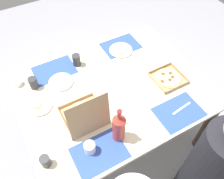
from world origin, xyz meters
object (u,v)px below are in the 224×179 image
(soda_bottle, at_px, (119,127))
(diner_left_seat, at_px, (208,168))
(pizza_box_corner_right, at_px, (168,78))
(pizza_box_center, at_px, (85,116))
(cup_spare, at_px, (45,161))
(plate_far_right, at_px, (61,82))
(cup_clear_left, at_px, (33,83))
(cup_dark, at_px, (90,148))
(cup_clear_right, at_px, (76,60))
(condiment_bowl, at_px, (18,83))
(plate_near_right, at_px, (39,106))
(plate_far_left, at_px, (121,50))

(soda_bottle, distance_m, diner_left_seat, 0.76)
(pizza_box_corner_right, relative_size, soda_bottle, 0.79)
(pizza_box_center, relative_size, cup_spare, 3.91)
(plate_far_right, xyz_separation_m, cup_clear_left, (0.21, -0.06, 0.04))
(pizza_box_center, relative_size, diner_left_seat, 0.28)
(cup_dark, height_order, cup_clear_right, cup_clear_right)
(plate_far_right, relative_size, condiment_bowl, 2.69)
(plate_near_right, relative_size, cup_clear_left, 1.92)
(plate_far_right, bearing_deg, cup_clear_left, -16.13)
(cup_clear_left, xyz_separation_m, condiment_bowl, (0.11, -0.10, -0.03))
(plate_far_left, distance_m, cup_dark, 1.04)
(pizza_box_center, distance_m, cup_spare, 0.41)
(plate_far_right, xyz_separation_m, diner_left_seat, (-0.69, 1.13, -0.21))
(pizza_box_corner_right, bearing_deg, cup_dark, 17.12)
(plate_far_left, height_order, condiment_bowl, condiment_bowl)
(condiment_bowl, bearing_deg, soda_bottle, 120.97)
(pizza_box_center, bearing_deg, cup_spare, 27.17)
(cup_spare, height_order, diner_left_seat, diner_left_seat)
(plate_near_right, bearing_deg, cup_clear_left, -97.39)
(cup_clear_left, distance_m, diner_left_seat, 1.51)
(plate_near_right, distance_m, diner_left_seat, 1.36)
(soda_bottle, relative_size, cup_clear_left, 3.09)
(plate_far_right, bearing_deg, pizza_box_corner_right, 153.72)
(pizza_box_corner_right, xyz_separation_m, cup_clear_right, (0.61, -0.54, 0.04))
(cup_clear_right, distance_m, diner_left_seat, 1.38)
(cup_dark, relative_size, condiment_bowl, 1.10)
(soda_bottle, height_order, diner_left_seat, diner_left_seat)
(condiment_bowl, bearing_deg, pizza_box_center, 120.73)
(plate_near_right, xyz_separation_m, cup_spare, (0.10, 0.47, 0.03))
(soda_bottle, height_order, cup_spare, soda_bottle)
(plate_far_right, relative_size, diner_left_seat, 0.17)
(pizza_box_center, bearing_deg, soda_bottle, 121.57)
(plate_far_left, bearing_deg, condiment_bowl, -3.31)
(soda_bottle, relative_size, cup_clear_right, 2.95)
(plate_near_right, bearing_deg, cup_clear_right, -147.25)
(pizza_box_center, relative_size, cup_clear_left, 3.23)
(plate_near_right, height_order, cup_spare, cup_spare)
(pizza_box_center, bearing_deg, cup_clear_right, -107.78)
(pizza_box_center, height_order, plate_near_right, pizza_box_center)
(soda_bottle, xyz_separation_m, cup_dark, (0.22, -0.00, -0.09))
(plate_far_left, distance_m, condiment_bowl, 0.97)
(cup_spare, distance_m, cup_clear_left, 0.69)
(plate_far_right, bearing_deg, pizza_box_center, 93.46)
(cup_clear_right, bearing_deg, cup_clear_left, 10.48)
(cup_dark, bearing_deg, cup_spare, -10.71)
(cup_clear_right, xyz_separation_m, condiment_bowl, (0.53, -0.02, -0.03))
(plate_far_left, height_order, cup_spare, cup_spare)
(plate_far_left, bearing_deg, cup_dark, 48.06)
(pizza_box_center, distance_m, diner_left_seat, 0.99)
(plate_near_right, distance_m, soda_bottle, 0.68)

